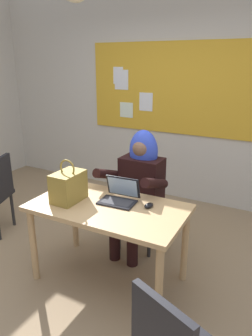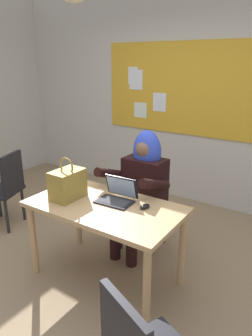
# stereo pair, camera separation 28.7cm
# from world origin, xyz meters

# --- Properties ---
(ground_plane) EXTENTS (24.00, 24.00, 0.00)m
(ground_plane) POSITION_xyz_m (0.00, 0.00, 0.00)
(ground_plane) COLOR #937A5B
(wall_back_bulletin) EXTENTS (5.84, 2.28, 2.94)m
(wall_back_bulletin) POSITION_xyz_m (-0.00, 2.14, 1.48)
(wall_back_bulletin) COLOR beige
(wall_back_bulletin) RESTS_ON ground
(desk_main) EXTENTS (1.33, 0.76, 0.74)m
(desk_main) POSITION_xyz_m (0.25, 0.05, 0.64)
(desk_main) COLOR tan
(desk_main) RESTS_ON ground
(chair_at_desk) EXTENTS (0.44, 0.44, 0.91)m
(chair_at_desk) POSITION_xyz_m (0.24, 0.78, 0.51)
(chair_at_desk) COLOR #4C1E19
(chair_at_desk) RESTS_ON ground
(person_costumed) EXTENTS (0.60, 0.61, 1.26)m
(person_costumed) POSITION_xyz_m (0.24, 0.65, 0.75)
(person_costumed) COLOR black
(person_costumed) RESTS_ON ground
(laptop) EXTENTS (0.33, 0.28, 0.21)m
(laptop) POSITION_xyz_m (0.28, 0.17, 0.79)
(laptop) COLOR black
(laptop) RESTS_ON desk_main
(computer_mouse) EXTENTS (0.07, 0.11, 0.03)m
(computer_mouse) POSITION_xyz_m (0.56, 0.18, 0.76)
(computer_mouse) COLOR black
(computer_mouse) RESTS_ON desk_main
(handbag) EXTENTS (0.20, 0.30, 0.38)m
(handbag) POSITION_xyz_m (-0.11, -0.03, 0.87)
(handbag) COLOR olive
(handbag) RESTS_ON desk_main
(chair_spare_by_window) EXTENTS (0.54, 0.54, 0.91)m
(chair_spare_by_window) POSITION_xyz_m (-1.33, 0.16, 0.52)
(chair_spare_by_window) COLOR black
(chair_spare_by_window) RESTS_ON ground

